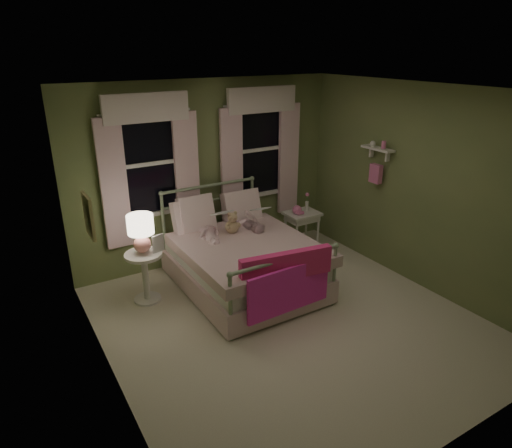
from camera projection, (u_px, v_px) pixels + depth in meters
room_shell at (293, 217)px, 4.84m from camera, size 4.20×4.20×4.20m
bed at (242, 260)px, 5.98m from camera, size 1.58×2.04×1.18m
pink_throw at (287, 276)px, 5.08m from camera, size 1.10×0.26×0.71m
child_left at (207, 210)px, 5.96m from camera, size 0.34×0.27×0.84m
child_right at (244, 205)px, 6.24m from camera, size 0.39×0.31×0.78m
book_left at (216, 218)px, 5.77m from camera, size 0.22×0.15×0.26m
book_right at (254, 213)px, 6.06m from camera, size 0.20×0.13×0.26m
teddy_bear at (232, 224)px, 6.04m from camera, size 0.23×0.19×0.31m
nightstand_left at (145, 270)px, 5.62m from camera, size 0.46×0.46×0.65m
table_lamp at (141, 230)px, 5.42m from camera, size 0.32×0.32×0.48m
book_nightstand at (153, 253)px, 5.51m from camera, size 0.22×0.26×0.02m
nightstand_right at (302, 219)px, 6.92m from camera, size 0.50×0.40×0.64m
pink_toy at (297, 210)px, 6.81m from camera, size 0.14×0.19×0.14m
bud_vase at (307, 201)px, 6.93m from camera, size 0.06×0.06×0.28m
window_left at (150, 159)px, 5.93m from camera, size 1.34×0.13×1.96m
window_right at (261, 145)px, 6.75m from camera, size 1.34×0.13×1.96m
wall_shelf at (377, 161)px, 6.23m from camera, size 0.15×0.50×0.60m
framed_picture at (89, 216)px, 4.31m from camera, size 0.03×0.32×0.42m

